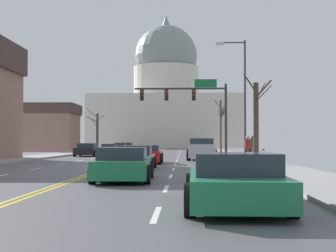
{
  "coord_description": "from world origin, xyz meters",
  "views": [
    {
      "loc": [
        4.04,
        -28.5,
        1.41
      ],
      "look_at": [
        2.2,
        28.37,
        3.17
      ],
      "focal_mm": 53.18,
      "sensor_mm": 36.0,
      "label": 1
    }
  ],
  "objects_px": {
    "sedan_near_04": "(235,182)",
    "signal_gantry": "(192,101)",
    "sedan_oncoming_01": "(109,149)",
    "sedan_oncoming_03": "(127,146)",
    "pedestrian_01": "(248,148)",
    "pickup_truck_near_00": "(202,150)",
    "sedan_near_01": "(146,155)",
    "sedan_oncoming_02": "(120,147)",
    "sedan_near_02": "(135,158)",
    "bicycle_parked": "(263,157)",
    "pedestrian_00": "(253,145)",
    "sedan_near_03": "(124,165)",
    "sedan_oncoming_00": "(87,150)",
    "street_lamp_right": "(241,90)"
  },
  "relations": [
    {
      "from": "sedan_oncoming_01",
      "to": "bicycle_parked",
      "type": "xyz_separation_m",
      "value": [
        13.71,
        -31.6,
        -0.05
      ]
    },
    {
      "from": "sedan_oncoming_00",
      "to": "pickup_truck_near_00",
      "type": "bearing_deg",
      "value": -40.35
    },
    {
      "from": "sedan_near_02",
      "to": "sedan_near_04",
      "type": "relative_size",
      "value": 0.97
    },
    {
      "from": "bicycle_parked",
      "to": "sedan_near_01",
      "type": "bearing_deg",
      "value": 156.14
    },
    {
      "from": "sedan_near_02",
      "to": "pedestrian_00",
      "type": "relative_size",
      "value": 2.58
    },
    {
      "from": "sedan_near_02",
      "to": "sedan_oncoming_03",
      "type": "height_order",
      "value": "sedan_oncoming_03"
    },
    {
      "from": "sedan_near_03",
      "to": "bicycle_parked",
      "type": "bearing_deg",
      "value": 58.92
    },
    {
      "from": "sedan_oncoming_02",
      "to": "pedestrian_01",
      "type": "relative_size",
      "value": 2.79
    },
    {
      "from": "street_lamp_right",
      "to": "sedan_oncoming_03",
      "type": "relative_size",
      "value": 1.83
    },
    {
      "from": "pickup_truck_near_00",
      "to": "sedan_near_02",
      "type": "distance_m",
      "value": 13.53
    },
    {
      "from": "signal_gantry",
      "to": "sedan_oncoming_01",
      "type": "relative_size",
      "value": 1.83
    },
    {
      "from": "sedan_oncoming_03",
      "to": "sedan_near_01",
      "type": "bearing_deg",
      "value": -82.01
    },
    {
      "from": "sedan_near_04",
      "to": "pedestrian_00",
      "type": "relative_size",
      "value": 2.67
    },
    {
      "from": "sedan_near_03",
      "to": "sedan_oncoming_02",
      "type": "height_order",
      "value": "sedan_oncoming_02"
    },
    {
      "from": "street_lamp_right",
      "to": "pickup_truck_near_00",
      "type": "distance_m",
      "value": 6.34
    },
    {
      "from": "sedan_oncoming_03",
      "to": "pedestrian_01",
      "type": "xyz_separation_m",
      "value": [
        13.09,
        -52.43,
        0.47
      ]
    },
    {
      "from": "pickup_truck_near_00",
      "to": "sedan_near_01",
      "type": "xyz_separation_m",
      "value": [
        -3.77,
        -6.18,
        -0.18
      ]
    },
    {
      "from": "pickup_truck_near_00",
      "to": "sedan_near_03",
      "type": "xyz_separation_m",
      "value": [
        -3.49,
        -20.3,
        -0.16
      ]
    },
    {
      "from": "sedan_near_04",
      "to": "pickup_truck_near_00",
      "type": "bearing_deg",
      "value": 89.44
    },
    {
      "from": "sedan_near_04",
      "to": "signal_gantry",
      "type": "bearing_deg",
      "value": 90.65
    },
    {
      "from": "pickup_truck_near_00",
      "to": "pedestrian_00",
      "type": "relative_size",
      "value": 3.21
    },
    {
      "from": "sedan_near_01",
      "to": "sedan_oncoming_02",
      "type": "relative_size",
      "value": 0.99
    },
    {
      "from": "sedan_near_02",
      "to": "bicycle_parked",
      "type": "distance_m",
      "value": 7.9
    },
    {
      "from": "pickup_truck_near_00",
      "to": "sedan_oncoming_03",
      "type": "relative_size",
      "value": 1.26
    },
    {
      "from": "sedan_near_01",
      "to": "pedestrian_01",
      "type": "height_order",
      "value": "pedestrian_01"
    },
    {
      "from": "signal_gantry",
      "to": "sedan_near_04",
      "type": "relative_size",
      "value": 1.68
    },
    {
      "from": "pedestrian_01",
      "to": "sedan_oncoming_02",
      "type": "bearing_deg",
      "value": 106.65
    },
    {
      "from": "sedan_oncoming_00",
      "to": "sedan_oncoming_01",
      "type": "relative_size",
      "value": 1.02
    },
    {
      "from": "signal_gantry",
      "to": "sedan_oncoming_00",
      "type": "xyz_separation_m",
      "value": [
        -9.91,
        4.52,
        -4.3
      ]
    },
    {
      "from": "sedan_near_04",
      "to": "sedan_oncoming_00",
      "type": "xyz_separation_m",
      "value": [
        -10.27,
        36.33,
        0.04
      ]
    },
    {
      "from": "signal_gantry",
      "to": "sedan_oncoming_02",
      "type": "distance_m",
      "value": 32.49
    },
    {
      "from": "street_lamp_right",
      "to": "sedan_oncoming_03",
      "type": "bearing_deg",
      "value": 105.68
    },
    {
      "from": "bicycle_parked",
      "to": "sedan_near_03",
      "type": "bearing_deg",
      "value": -121.08
    },
    {
      "from": "sedan_near_02",
      "to": "sedan_oncoming_00",
      "type": "relative_size",
      "value": 1.03
    },
    {
      "from": "street_lamp_right",
      "to": "pedestrian_01",
      "type": "bearing_deg",
      "value": -92.44
    },
    {
      "from": "bicycle_parked",
      "to": "sedan_oncoming_03",
      "type": "bearing_deg",
      "value": 104.78
    },
    {
      "from": "pedestrian_01",
      "to": "pickup_truck_near_00",
      "type": "bearing_deg",
      "value": 104.68
    },
    {
      "from": "signal_gantry",
      "to": "sedan_oncoming_00",
      "type": "height_order",
      "value": "signal_gantry"
    },
    {
      "from": "sedan_near_04",
      "to": "sedan_oncoming_01",
      "type": "xyz_separation_m",
      "value": [
        -10.27,
        49.73,
        -0.01
      ]
    },
    {
      "from": "street_lamp_right",
      "to": "sedan_near_03",
      "type": "bearing_deg",
      "value": -110.4
    },
    {
      "from": "sedan_near_01",
      "to": "sedan_near_04",
      "type": "relative_size",
      "value": 0.95
    },
    {
      "from": "sedan_near_04",
      "to": "sedan_oncoming_03",
      "type": "xyz_separation_m",
      "value": [
        -10.46,
        70.79,
        0.02
      ]
    },
    {
      "from": "sedan_oncoming_01",
      "to": "signal_gantry",
      "type": "bearing_deg",
      "value": -61.06
    },
    {
      "from": "sedan_near_04",
      "to": "pedestrian_01",
      "type": "distance_m",
      "value": 18.56
    },
    {
      "from": "sedan_near_04",
      "to": "sedan_oncoming_03",
      "type": "height_order",
      "value": "sedan_oncoming_03"
    },
    {
      "from": "sedan_oncoming_01",
      "to": "pedestrian_01",
      "type": "xyz_separation_m",
      "value": [
        12.9,
        -31.36,
        0.5
      ]
    },
    {
      "from": "sedan_near_03",
      "to": "sedan_oncoming_00",
      "type": "bearing_deg",
      "value": 103.54
    },
    {
      "from": "sedan_near_04",
      "to": "pedestrian_00",
      "type": "height_order",
      "value": "pedestrian_00"
    },
    {
      "from": "pedestrian_00",
      "to": "bicycle_parked",
      "type": "xyz_separation_m",
      "value": [
        -0.64,
        -8.86,
        -0.63
      ]
    },
    {
      "from": "street_lamp_right",
      "to": "signal_gantry",
      "type": "bearing_deg",
      "value": 110.82
    }
  ]
}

